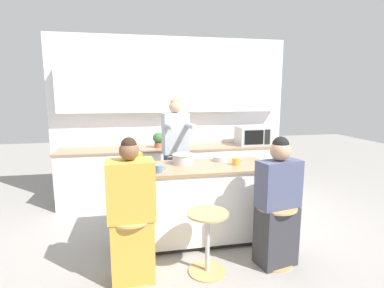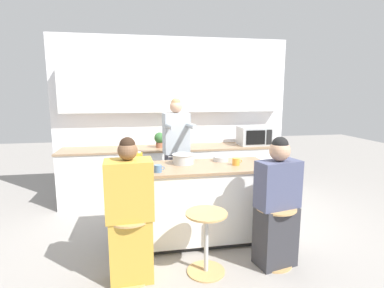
% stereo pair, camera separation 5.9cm
% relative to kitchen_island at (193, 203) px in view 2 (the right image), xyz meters
% --- Properties ---
extents(ground_plane, '(16.00, 16.00, 0.00)m').
position_rel_kitchen_island_xyz_m(ground_plane, '(0.00, 0.00, -0.47)').
color(ground_plane, gray).
extents(wall_back, '(4.03, 0.22, 2.70)m').
position_rel_kitchen_island_xyz_m(wall_back, '(0.00, 1.76, 1.08)').
color(wall_back, white).
rests_on(wall_back, ground_plane).
extents(back_counter, '(3.73, 0.63, 0.89)m').
position_rel_kitchen_island_xyz_m(back_counter, '(0.00, 1.47, -0.02)').
color(back_counter, white).
rests_on(back_counter, ground_plane).
extents(kitchen_island, '(1.83, 0.72, 0.92)m').
position_rel_kitchen_island_xyz_m(kitchen_island, '(0.00, 0.00, 0.00)').
color(kitchen_island, black).
rests_on(kitchen_island, ground_plane).
extents(bar_stool_leftmost, '(0.41, 0.41, 0.63)m').
position_rel_kitchen_island_xyz_m(bar_stool_leftmost, '(-0.73, -0.68, -0.10)').
color(bar_stool_leftmost, tan).
rests_on(bar_stool_leftmost, ground_plane).
extents(bar_stool_center, '(0.41, 0.41, 0.63)m').
position_rel_kitchen_island_xyz_m(bar_stool_center, '(0.00, -0.71, -0.10)').
color(bar_stool_center, tan).
rests_on(bar_stool_center, ground_plane).
extents(bar_stool_rightmost, '(0.41, 0.41, 0.63)m').
position_rel_kitchen_island_xyz_m(bar_stool_rightmost, '(0.73, -0.68, -0.10)').
color(bar_stool_rightmost, tan).
rests_on(bar_stool_rightmost, ground_plane).
extents(person_cooking, '(0.41, 0.57, 1.70)m').
position_rel_kitchen_island_xyz_m(person_cooking, '(-0.10, 0.71, 0.38)').
color(person_cooking, '#383842').
rests_on(person_cooking, ground_plane).
extents(person_wrapped_blanket, '(0.44, 0.31, 1.39)m').
position_rel_kitchen_island_xyz_m(person_wrapped_blanket, '(-0.73, -0.69, 0.19)').
color(person_wrapped_blanket, gold).
rests_on(person_wrapped_blanket, ground_plane).
extents(person_seated_near, '(0.47, 0.34, 1.35)m').
position_rel_kitchen_island_xyz_m(person_seated_near, '(0.74, -0.69, 0.15)').
color(person_seated_near, '#333338').
rests_on(person_seated_near, ground_plane).
extents(cooking_pot, '(0.36, 0.27, 0.12)m').
position_rel_kitchen_island_xyz_m(cooking_pot, '(-0.10, 0.13, 0.51)').
color(cooking_pot, '#B7BABC').
rests_on(cooking_pot, kitchen_island).
extents(fruit_bowl, '(0.19, 0.19, 0.08)m').
position_rel_kitchen_island_xyz_m(fruit_bowl, '(-0.66, -0.03, 0.49)').
color(fruit_bowl, '#B7BABC').
rests_on(fruit_bowl, kitchen_island).
extents(mixing_bowl_steel, '(0.19, 0.19, 0.06)m').
position_rel_kitchen_island_xyz_m(mixing_bowl_steel, '(0.39, 0.19, 0.48)').
color(mixing_bowl_steel, '#B7BABC').
rests_on(mixing_bowl_steel, kitchen_island).
extents(coffee_cup_near, '(0.12, 0.08, 0.08)m').
position_rel_kitchen_island_xyz_m(coffee_cup_near, '(-0.43, -0.21, 0.49)').
color(coffee_cup_near, '#4C7099').
rests_on(coffee_cup_near, kitchen_island).
extents(coffee_cup_far, '(0.12, 0.09, 0.08)m').
position_rel_kitchen_island_xyz_m(coffee_cup_far, '(0.51, -0.05, 0.50)').
color(coffee_cup_far, orange).
rests_on(coffee_cup_far, kitchen_island).
extents(juice_carton, '(0.08, 0.08, 0.17)m').
position_rel_kitchen_island_xyz_m(juice_carton, '(-0.62, 0.14, 0.53)').
color(juice_carton, gold).
rests_on(juice_carton, kitchen_island).
extents(microwave, '(0.53, 0.38, 0.31)m').
position_rel_kitchen_island_xyz_m(microwave, '(1.33, 1.43, 0.58)').
color(microwave, '#B2B5B7').
rests_on(microwave, back_counter).
extents(potted_plant, '(0.18, 0.18, 0.25)m').
position_rel_kitchen_island_xyz_m(potted_plant, '(-0.28, 1.47, 0.56)').
color(potted_plant, '#93563D').
rests_on(potted_plant, back_counter).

